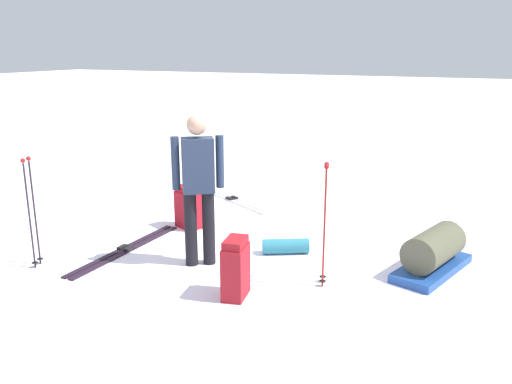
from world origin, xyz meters
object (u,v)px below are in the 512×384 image
(backpack_large_dark, at_px, (188,208))
(backpack_bright, at_px, (236,269))
(gear_sled, at_px, (433,253))
(skier_standing, at_px, (198,183))
(ski_poles_planted_far, at_px, (31,207))
(sleeping_mat_rolled, at_px, (286,246))
(ski_pair_far, at_px, (126,249))
(ski_pair_near, at_px, (232,199))
(ski_poles_planted_near, at_px, (325,219))

(backpack_large_dark, height_order, backpack_bright, backpack_bright)
(gear_sled, bearing_deg, skier_standing, -70.19)
(skier_standing, relative_size, gear_sled, 1.37)
(ski_poles_planted_far, xyz_separation_m, sleeping_mat_rolled, (-1.53, 2.40, -0.61))
(ski_pair_far, relative_size, gear_sled, 1.53)
(ski_pair_near, relative_size, gear_sled, 1.41)
(backpack_bright, distance_m, gear_sled, 2.21)
(sleeping_mat_rolled, bearing_deg, backpack_bright, -1.17)
(skier_standing, distance_m, backpack_bright, 1.14)
(backpack_bright, bearing_deg, ski_pair_far, -106.66)
(ski_pair_far, bearing_deg, ski_poles_planted_near, 92.33)
(ski_pair_near, height_order, backpack_large_dark, backpack_large_dark)
(backpack_large_dark, distance_m, gear_sled, 3.22)
(ski_pair_far, bearing_deg, ski_poles_planted_far, -37.37)
(skier_standing, relative_size, backpack_bright, 2.80)
(skier_standing, height_order, gear_sled, skier_standing)
(skier_standing, relative_size, ski_poles_planted_near, 1.32)
(skier_standing, xyz_separation_m, ski_pair_near, (-2.47, -0.88, -0.94))
(ski_pair_far, relative_size, ski_poles_planted_near, 1.47)
(ski_pair_near, bearing_deg, ski_poles_planted_far, -13.06)
(ski_pair_near, xyz_separation_m, ski_poles_planted_far, (3.29, -0.76, 0.68))
(backpack_bright, height_order, ski_poles_planted_near, ski_poles_planted_near)
(ski_poles_planted_near, xyz_separation_m, gear_sled, (-0.80, 0.99, -0.49))
(ski_pair_near, xyz_separation_m, ski_pair_far, (2.50, -0.16, 0.00))
(skier_standing, xyz_separation_m, ski_pair_far, (0.03, -1.04, -0.94))
(gear_sled, bearing_deg, backpack_large_dark, -92.61)
(ski_poles_planted_far, bearing_deg, gear_sled, 112.68)
(skier_standing, xyz_separation_m, ski_poles_planted_far, (0.83, -1.64, -0.26))
(ski_pair_far, distance_m, backpack_large_dark, 1.11)
(ski_poles_planted_far, bearing_deg, backpack_large_dark, 155.39)
(ski_pair_near, height_order, sleeping_mat_rolled, sleeping_mat_rolled)
(backpack_large_dark, bearing_deg, ski_pair_far, -12.83)
(ski_poles_planted_near, xyz_separation_m, ski_poles_planted_far, (0.89, -3.07, -0.02))
(skier_standing, height_order, backpack_large_dark, skier_standing)
(ski_pair_far, xyz_separation_m, ski_poles_planted_far, (0.79, -0.61, 0.68))
(ski_pair_near, xyz_separation_m, sleeping_mat_rolled, (1.77, 1.64, 0.08))
(ski_pair_near, bearing_deg, ski_pair_far, -3.62)
(skier_standing, bearing_deg, sleeping_mat_rolled, 132.59)
(ski_poles_planted_far, bearing_deg, backpack_bright, 96.30)
(skier_standing, xyz_separation_m, ski_poles_planted_near, (-0.07, 1.43, -0.24))
(backpack_large_dark, bearing_deg, ski_poles_planted_near, 66.86)
(ski_pair_far, relative_size, ski_poles_planted_far, 1.52)
(ski_pair_near, distance_m, ski_poles_planted_near, 3.40)
(skier_standing, bearing_deg, gear_sled, 109.81)
(ski_poles_planted_near, bearing_deg, sleeping_mat_rolled, -133.51)
(ski_poles_planted_far, height_order, sleeping_mat_rolled, ski_poles_planted_far)
(ski_pair_near, relative_size, backpack_large_dark, 2.99)
(ski_pair_far, bearing_deg, ski_pair_near, 176.38)
(ski_poles_planted_near, bearing_deg, ski_pair_far, -87.67)
(ski_pair_near, distance_m, backpack_large_dark, 1.47)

